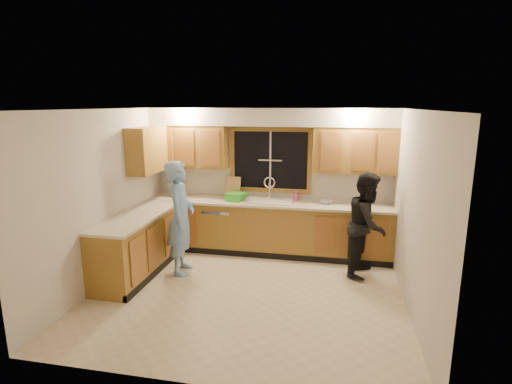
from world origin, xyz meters
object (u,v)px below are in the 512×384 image
at_px(sink, 267,205).
at_px(dishwasher, 220,227).
at_px(man, 181,218).
at_px(knife_block, 174,191).
at_px(stove, 118,259).
at_px(soap_bottle, 296,195).
at_px(dish_crate, 236,197).
at_px(bowl, 326,202).
at_px(woman, 367,224).

xyz_separation_m(sink, dishwasher, (-0.85, -0.01, -0.45)).
relative_size(man, knife_block, 7.85).
height_order(sink, stove, sink).
bearing_deg(stove, soap_bottle, 41.55).
distance_m(sink, stove, 2.60).
xyz_separation_m(knife_block, soap_bottle, (2.19, 0.17, -0.02)).
bearing_deg(stove, dishwasher, 62.31).
bearing_deg(soap_bottle, dishwasher, -171.28).
height_order(sink, knife_block, sink).
distance_m(knife_block, dish_crate, 1.18).
bearing_deg(bowl, sink, -176.38).
xyz_separation_m(stove, man, (0.65, 0.74, 0.42)).
relative_size(knife_block, soap_bottle, 1.23).
height_order(stove, bowl, bowl).
bearing_deg(sink, dishwasher, -179.01).
bearing_deg(woman, dish_crate, 91.94).
distance_m(man, woman, 2.83).
height_order(dishwasher, bowl, bowl).
bearing_deg(woman, bowl, 60.35).
xyz_separation_m(stove, woman, (3.43, 1.22, 0.34)).
relative_size(dishwasher, stove, 0.91).
xyz_separation_m(sink, knife_block, (-1.72, 0.02, 0.17)).
bearing_deg(dish_crate, stove, -125.04).
bearing_deg(sink, stove, -134.61).
bearing_deg(soap_bottle, dish_crate, -167.63).
distance_m(knife_block, soap_bottle, 2.20).
distance_m(sink, dish_crate, 0.56).
bearing_deg(sink, woman, -20.25).
height_order(dishwasher, knife_block, knife_block).
bearing_deg(stove, dish_crate, 54.96).
relative_size(dishwasher, woman, 0.52).
relative_size(man, woman, 1.10).
height_order(dishwasher, soap_bottle, soap_bottle).
relative_size(dishwasher, bowl, 3.85).
xyz_separation_m(sink, man, (-1.15, -1.09, 0.01)).
relative_size(sink, stove, 0.96).
height_order(soap_bottle, bowl, soap_bottle).
relative_size(sink, woman, 0.54).
bearing_deg(man, dish_crate, -39.69).
bearing_deg(man, woman, -89.75).
height_order(sink, soap_bottle, sink).
relative_size(man, bowl, 8.19).
distance_m(dishwasher, woman, 2.58).
height_order(man, soap_bottle, man).
bearing_deg(man, stove, 129.16).
relative_size(stove, woman, 0.57).
height_order(man, woman, man).
xyz_separation_m(dishwasher, stove, (-0.95, -1.81, 0.04)).
relative_size(woman, knife_block, 7.12).
bearing_deg(soap_bottle, bowl, -13.40).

